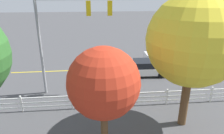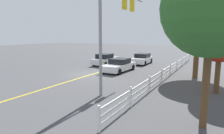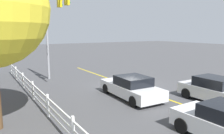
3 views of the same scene
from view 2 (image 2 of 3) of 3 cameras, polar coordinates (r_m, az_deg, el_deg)
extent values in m
plane|color=#444447|center=(20.19, -5.59, -2.03)|extent=(120.00, 120.00, 0.00)
cube|color=gold|center=(23.56, -0.15, -0.36)|extent=(28.00, 0.16, 0.01)
cylinder|color=gray|center=(12.54, -3.35, 7.76)|extent=(0.20, 0.20, 7.22)
cube|color=gold|center=(15.83, 3.63, 17.90)|extent=(0.32, 0.28, 1.00)
sphere|color=orange|center=(15.90, 3.12, 17.87)|extent=(0.17, 0.17, 0.17)
sphere|color=#148C19|center=(15.85, 3.11, 16.73)|extent=(0.17, 0.17, 0.17)
cube|color=gold|center=(17.17, 5.79, 17.19)|extent=(0.32, 0.28, 1.00)
sphere|color=red|center=(17.27, 5.33, 18.22)|extent=(0.17, 0.17, 0.17)
sphere|color=orange|center=(17.23, 5.31, 17.17)|extent=(0.17, 0.17, 0.17)
sphere|color=#148C19|center=(17.18, 5.30, 16.12)|extent=(0.17, 0.17, 0.17)
cube|color=silver|center=(27.15, 8.58, 2.01)|extent=(4.03, 1.89, 0.68)
cube|color=black|center=(27.27, 8.74, 3.31)|extent=(2.05, 1.68, 0.52)
cylinder|color=black|center=(25.64, 9.38, 1.02)|extent=(0.64, 0.23, 0.64)
cylinder|color=black|center=(26.21, 5.84, 1.27)|extent=(0.64, 0.23, 0.64)
cylinder|color=black|center=(28.22, 11.10, 1.71)|extent=(0.64, 0.23, 0.64)
cylinder|color=black|center=(28.73, 7.84, 1.93)|extent=(0.64, 0.23, 0.64)
cube|color=silver|center=(26.19, -1.87, 1.85)|extent=(4.42, 1.82, 0.70)
cube|color=black|center=(25.93, -2.12, 3.18)|extent=(2.00, 1.63, 0.56)
cylinder|color=black|center=(27.93, -1.79, 1.80)|extent=(0.64, 0.22, 0.64)
cylinder|color=black|center=(27.12, 1.28, 1.58)|extent=(0.64, 0.22, 0.64)
cylinder|color=black|center=(25.41, -5.22, 1.03)|extent=(0.64, 0.22, 0.64)
cylinder|color=black|center=(24.52, -1.95, 0.76)|extent=(0.64, 0.22, 0.64)
cube|color=silver|center=(21.42, 1.95, 0.11)|extent=(4.76, 2.12, 0.63)
cube|color=black|center=(21.54, 2.26, 1.74)|extent=(2.04, 1.82, 0.55)
cylinder|color=black|center=(19.65, 2.06, -1.36)|extent=(0.65, 0.24, 0.64)
cylinder|color=black|center=(20.57, -2.41, -0.88)|extent=(0.65, 0.24, 0.64)
cylinder|color=black|center=(22.46, 5.94, -0.06)|extent=(0.65, 0.24, 0.64)
cylinder|color=black|center=(23.27, 1.86, 0.30)|extent=(0.65, 0.24, 0.64)
cube|color=white|center=(32.82, 21.18, 2.74)|extent=(0.10, 0.10, 1.15)
cube|color=white|center=(29.62, 20.37, 2.15)|extent=(0.10, 0.10, 1.15)
cube|color=white|center=(26.43, 19.35, 1.42)|extent=(0.10, 0.10, 1.15)
cube|color=white|center=(23.25, 18.06, 0.48)|extent=(0.10, 0.10, 1.15)
cube|color=white|center=(20.10, 16.36, -0.75)|extent=(0.10, 0.10, 1.15)
cube|color=white|center=(16.99, 14.03, -2.43)|extent=(0.10, 0.10, 1.15)
cube|color=white|center=(13.93, 10.66, -4.86)|extent=(0.10, 0.10, 1.15)
cube|color=white|center=(10.99, 5.40, -8.57)|extent=(0.10, 0.10, 1.15)
cube|color=white|center=(8.29, -3.75, -14.65)|extent=(0.10, 0.10, 1.15)
cube|color=white|center=(20.04, 16.41, 0.31)|extent=(26.00, 0.06, 0.09)
cube|color=white|center=(20.10, 16.36, -0.68)|extent=(26.00, 0.06, 0.09)
cube|color=white|center=(20.15, 16.32, -1.58)|extent=(26.00, 0.06, 0.09)
cylinder|color=brown|center=(15.05, 27.94, -2.03)|extent=(0.34, 0.34, 2.54)
sphere|color=#B22D19|center=(14.81, 28.66, 7.40)|extent=(3.21, 3.21, 3.21)
cylinder|color=brown|center=(9.24, 25.21, -5.37)|extent=(0.31, 0.31, 3.48)
sphere|color=#2D6628|center=(9.04, 26.66, 15.00)|extent=(4.02, 4.02, 4.02)
cylinder|color=brown|center=(19.77, 22.93, 1.80)|extent=(0.46, 0.46, 3.24)
sphere|color=yellow|center=(19.67, 23.57, 11.82)|extent=(4.88, 4.88, 4.88)
camera|label=1|loc=(16.79, 59.08, 17.03)|focal=32.38mm
camera|label=3|loc=(29.70, 26.12, 8.68)|focal=35.03mm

